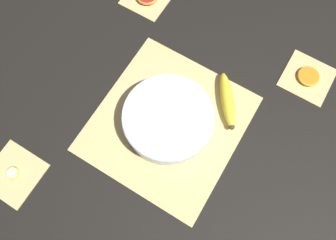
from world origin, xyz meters
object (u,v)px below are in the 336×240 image
Objects in this scene: whole_banana at (227,100)px; banana_coin_single at (12,173)px; orange_slice_whole at (309,76)px; fruit_salad_bowl at (168,119)px.

banana_coin_single is (-0.50, 0.42, -0.01)m from whole_banana.
orange_slice_whole is (0.21, -0.18, -0.01)m from whole_banana.
orange_slice_whole is at bearing -39.88° from banana_coin_single.
fruit_salad_bowl is 0.47m from banana_coin_single.
fruit_salad_bowl is 0.47m from orange_slice_whole.
banana_coin_single is (-0.71, 0.60, -0.00)m from orange_slice_whole.
fruit_salad_bowl reaches higher than orange_slice_whole.
whole_banana is 0.66m from banana_coin_single.
banana_coin_single is at bearing 140.12° from orange_slice_whole.
whole_banana is 2.39× the size of orange_slice_whole.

